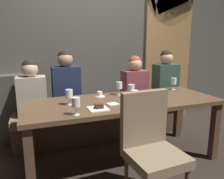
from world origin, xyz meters
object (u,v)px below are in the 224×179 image
at_px(chair_near_side, 151,142).
at_px(dining_table, 123,108).
at_px(diner_far_end, 135,82).
at_px(banquette_bench, 104,122).
at_px(wine_glass_near_left, 76,103).
at_px(wine_glass_far_right, 119,86).
at_px(espresso_cup, 100,95).
at_px(wine_glass_center_front, 134,95).
at_px(wine_glass_near_right, 131,89).
at_px(diner_bearded, 66,83).
at_px(diner_near_end, 166,78).
at_px(diner_redhead, 31,89).
at_px(wine_glass_end_right, 69,94).
at_px(dessert_plate, 98,108).
at_px(wine_glass_end_left, 174,82).

bearing_deg(chair_near_side, dining_table, 85.26).
bearing_deg(diner_far_end, banquette_bench, 177.93).
bearing_deg(wine_glass_near_left, diner_far_end, 42.92).
xyz_separation_m(dining_table, banquette_bench, (0.00, 0.70, -0.42)).
bearing_deg(wine_glass_far_right, espresso_cup, -177.30).
relative_size(chair_near_side, wine_glass_center_front, 5.98).
distance_m(wine_glass_center_front, wine_glass_near_right, 0.31).
bearing_deg(diner_far_end, diner_bearded, 178.76).
relative_size(wine_glass_near_left, wine_glass_near_right, 1.00).
bearing_deg(wine_glass_far_right, diner_near_end, 24.57).
bearing_deg(wine_glass_far_right, wine_glass_center_front, -94.34).
height_order(banquette_bench, espresso_cup, espresso_cup).
height_order(diner_redhead, wine_glass_near_left, diner_redhead).
xyz_separation_m(diner_redhead, wine_glass_near_right, (1.09, -0.68, 0.06)).
bearing_deg(wine_glass_end_right, wine_glass_far_right, 19.19).
distance_m(diner_near_end, wine_glass_center_front, 1.39).
height_order(banquette_bench, wine_glass_far_right, wine_glass_far_right).
bearing_deg(wine_glass_near_left, chair_near_side, -36.08).
relative_size(espresso_cup, dessert_plate, 0.63).
bearing_deg(wine_glass_center_front, dining_table, 93.32).
bearing_deg(diner_far_end, diner_near_end, 2.24).
height_order(banquette_bench, wine_glass_end_left, wine_glass_end_left).
bearing_deg(wine_glass_center_front, wine_glass_end_left, 31.17).
bearing_deg(dessert_plate, diner_redhead, 122.32).
distance_m(wine_glass_near_left, wine_glass_far_right, 0.88).
xyz_separation_m(chair_near_side, wine_glass_near_right, (0.18, 0.77, 0.29)).
relative_size(banquette_bench, wine_glass_far_right, 15.24).
bearing_deg(wine_glass_end_left, diner_bearded, 162.85).
height_order(dining_table, espresso_cup, espresso_cup).
relative_size(banquette_bench, wine_glass_near_left, 15.24).
height_order(dining_table, diner_bearded, diner_bearded).
height_order(wine_glass_end_right, wine_glass_near_right, same).
height_order(diner_redhead, espresso_cup, diner_redhead).
xyz_separation_m(diner_bearded, diner_near_end, (1.56, -0.00, -0.01)).
relative_size(chair_near_side, diner_bearded, 1.17).
distance_m(dining_table, diner_far_end, 0.85).
bearing_deg(wine_glass_near_right, wine_glass_end_right, -178.81).
xyz_separation_m(banquette_bench, diner_redhead, (-0.97, 0.03, 0.56)).
height_order(diner_far_end, diner_near_end, diner_near_end).
xyz_separation_m(wine_glass_end_right, wine_glass_end_left, (1.47, 0.24, -0.00)).
distance_m(diner_near_end, dessert_plate, 1.68).
xyz_separation_m(chair_near_side, dessert_plate, (-0.31, 0.49, 0.20)).
bearing_deg(dining_table, diner_bearded, 126.92).
distance_m(diner_far_end, wine_glass_center_front, 1.04).
distance_m(dining_table, diner_redhead, 1.22).
xyz_separation_m(diner_far_end, wine_glass_far_right, (-0.42, -0.42, 0.05)).
xyz_separation_m(chair_near_side, diner_far_end, (0.54, 1.40, 0.24)).
relative_size(wine_glass_center_front, wine_glass_far_right, 1.00).
xyz_separation_m(banquette_bench, dessert_plate, (-0.37, -0.93, 0.53)).
bearing_deg(wine_glass_near_left, wine_glass_near_right, 26.96).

